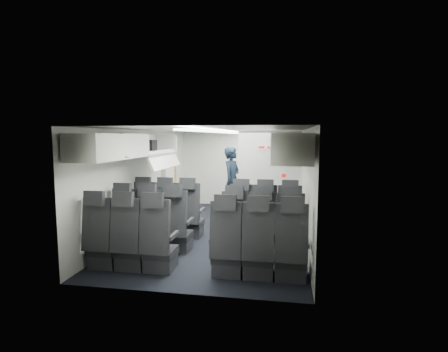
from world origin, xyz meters
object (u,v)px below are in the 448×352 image
(boarding_door, at_px, (170,177))
(galley_unit, at_px, (271,175))
(seat_row_mid, at_px, (206,231))
(seat_row_rear, at_px, (192,247))
(flight_attendant, at_px, (232,182))
(carry_on_bag, at_px, (145,146))
(seat_row_front, at_px, (216,219))

(boarding_door, bearing_deg, galley_unit, 24.28)
(seat_row_mid, xyz_separation_m, seat_row_rear, (0.00, -0.90, 0.00))
(flight_attendant, relative_size, carry_on_bag, 4.17)
(seat_row_rear, relative_size, flight_attendant, 1.88)
(boarding_door, bearing_deg, seat_row_front, -51.84)
(seat_row_rear, bearing_deg, carry_on_bag, 129.25)
(seat_row_front, bearing_deg, seat_row_mid, -90.00)
(boarding_door, distance_m, flight_attendant, 1.66)
(seat_row_front, xyz_separation_m, carry_on_bag, (-1.43, -0.06, 1.42))
(galley_unit, bearing_deg, flight_attendant, -127.50)
(seat_row_front, distance_m, seat_row_mid, 0.90)
(galley_unit, height_order, boarding_door, galley_unit)
(seat_row_rear, bearing_deg, boarding_door, 112.87)
(boarding_door, bearing_deg, carry_on_bag, -84.31)
(carry_on_bag, bearing_deg, seat_row_mid, -31.55)
(seat_row_front, height_order, seat_row_rear, same)
(seat_row_rear, xyz_separation_m, galley_unit, (0.95, 5.05, 0.55))
(flight_attendant, bearing_deg, seat_row_front, -162.52)
(seat_row_front, bearing_deg, galley_unit, 73.72)
(seat_row_mid, bearing_deg, flight_attendant, 89.56)
(seat_row_rear, xyz_separation_m, flight_attendant, (0.02, 3.85, 0.48))
(seat_row_front, height_order, carry_on_bag, carry_on_bag)
(seat_row_mid, relative_size, boarding_door, 1.79)
(seat_row_front, xyz_separation_m, seat_row_mid, (0.00, -0.90, 0.00))
(galley_unit, relative_size, carry_on_bag, 4.49)
(seat_row_mid, distance_m, galley_unit, 4.30)
(boarding_door, height_order, flight_attendant, boarding_door)
(flight_attendant, bearing_deg, seat_row_mid, -162.32)
(galley_unit, relative_size, flight_attendant, 1.08)
(seat_row_rear, distance_m, flight_attendant, 3.88)
(seat_row_rear, bearing_deg, flight_attendant, 89.66)
(galley_unit, relative_size, boarding_door, 1.02)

